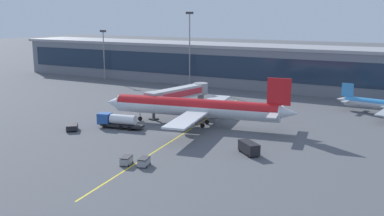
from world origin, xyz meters
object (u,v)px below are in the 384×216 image
object	(u,v)px
fuel_tanker	(117,121)
crew_van	(249,148)
baggage_cart_0	(126,160)
pushback_tug	(72,127)
main_airliner	(196,108)
baggage_cart_1	(144,162)

from	to	relation	value
fuel_tanker	crew_van	world-z (taller)	fuel_tanker
fuel_tanker	baggage_cart_0	xyz separation A→B (m)	(17.02, -19.39, -0.96)
crew_van	pushback_tug	distance (m)	41.16
fuel_tanker	main_airliner	bearing A→B (deg)	36.85
baggage_cart_0	baggage_cart_1	distance (m)	3.20
main_airliner	baggage_cart_1	size ratio (longest dim) A/B	15.76
main_airliner	baggage_cart_1	xyz separation A→B (m)	(5.57, -29.48, -3.43)
fuel_tanker	pushback_tug	xyz separation A→B (m)	(-7.54, -6.64, -0.90)
main_airliner	baggage_cart_0	distance (m)	30.58
crew_van	baggage_cart_0	distance (m)	22.67
main_airliner	pushback_tug	xyz separation A→B (m)	(-22.09, -17.54, -3.36)
pushback_tug	baggage_cart_1	world-z (taller)	baggage_cart_1
crew_van	baggage_cart_1	distance (m)	19.92
pushback_tug	crew_van	bearing A→B (deg)	3.88
fuel_tanker	pushback_tug	world-z (taller)	fuel_tanker
fuel_tanker	baggage_cart_0	world-z (taller)	fuel_tanker
baggage_cart_1	main_airliner	bearing A→B (deg)	100.71
fuel_tanker	pushback_tug	bearing A→B (deg)	-138.64
pushback_tug	baggage_cart_1	bearing A→B (deg)	-23.35
main_airliner	pushback_tug	size ratio (longest dim) A/B	10.57
baggage_cart_0	crew_van	bearing A→B (deg)	43.28
main_airliner	baggage_cart_0	bearing A→B (deg)	-85.32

